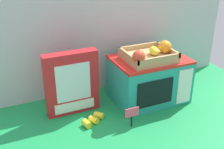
# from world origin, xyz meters

# --- Properties ---
(ground_plane) EXTENTS (1.70, 1.70, 0.00)m
(ground_plane) POSITION_xyz_m (0.00, 0.00, 0.00)
(ground_plane) COLOR #198C47
(ground_plane) RESTS_ON ground
(display_back_panel) EXTENTS (1.61, 0.03, 0.61)m
(display_back_panel) POSITION_xyz_m (0.00, 0.23, 0.30)
(display_back_panel) COLOR #B7BABF
(display_back_panel) RESTS_ON ground
(toy_microwave) EXTENTS (0.38, 0.28, 0.24)m
(toy_microwave) POSITION_xyz_m (0.18, -0.01, 0.12)
(toy_microwave) COLOR teal
(toy_microwave) RESTS_ON ground
(food_groups_crate) EXTENTS (0.25, 0.21, 0.10)m
(food_groups_crate) POSITION_xyz_m (0.16, -0.03, 0.27)
(food_groups_crate) COLOR tan
(food_groups_crate) RESTS_ON toy_microwave
(cookie_set_box) EXTENTS (0.27, 0.06, 0.32)m
(cookie_set_box) POSITION_xyz_m (-0.24, 0.03, 0.16)
(cookie_set_box) COLOR red
(cookie_set_box) RESTS_ON ground
(price_sign) EXTENTS (0.07, 0.01, 0.10)m
(price_sign) POSITION_xyz_m (-0.03, -0.20, 0.07)
(price_sign) COLOR black
(price_sign) RESTS_ON ground
(loose_toy_banana) EXTENTS (0.13, 0.09, 0.03)m
(loose_toy_banana) POSITION_xyz_m (-0.18, -0.10, 0.02)
(loose_toy_banana) COLOR yellow
(loose_toy_banana) RESTS_ON ground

